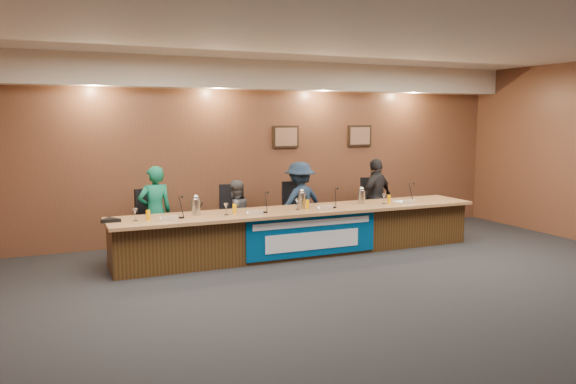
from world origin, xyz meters
name	(u,v)px	position (x,y,z in m)	size (l,w,h in m)	color
floor	(383,296)	(0.00, 0.00, 0.00)	(10.00, 10.00, 0.00)	black
ceiling	(389,32)	(0.00, 0.00, 3.20)	(10.00, 8.00, 0.04)	silver
wall_back	(265,151)	(0.00, 4.00, 1.60)	(10.00, 0.04, 3.20)	brown
soffit	(270,76)	(0.00, 3.75, 2.95)	(10.00, 0.50, 0.50)	beige
dais_body	(302,233)	(0.00, 2.40, 0.35)	(6.00, 0.80, 0.70)	#3F2811
dais_top	(303,210)	(0.00, 2.35, 0.72)	(6.10, 0.95, 0.05)	#9C6D42
banner	(313,236)	(0.00, 1.99, 0.38)	(2.20, 0.02, 0.65)	navy
banner_text_upper	(313,223)	(0.00, 1.97, 0.58)	(2.00, 0.01, 0.10)	silver
banner_text_lower	(313,241)	(0.00, 1.97, 0.30)	(1.60, 0.01, 0.28)	silver
wall_photo_left	(286,137)	(0.40, 3.97, 1.85)	(0.52, 0.04, 0.42)	black
wall_photo_right	(360,136)	(2.00, 3.97, 1.85)	(0.52, 0.04, 0.42)	black
panelist_a	(155,212)	(-2.22, 3.10, 0.73)	(0.53, 0.35, 1.46)	#0D5C43
panelist_b	(235,215)	(-0.90, 3.10, 0.59)	(0.57, 0.45, 1.18)	#47484C
panelist_c	(300,203)	(0.29, 3.10, 0.72)	(0.93, 0.54, 1.44)	#14253D
panelist_d	(376,198)	(1.86, 3.10, 0.73)	(0.85, 0.36, 1.46)	black
office_chair_a	(155,226)	(-2.22, 3.20, 0.48)	(0.48, 0.48, 0.08)	black
office_chair_b	(233,221)	(-0.90, 3.20, 0.48)	(0.48, 0.48, 0.08)	black
office_chair_c	(297,216)	(0.29, 3.20, 0.48)	(0.48, 0.48, 0.08)	black
office_chair_d	(373,210)	(1.86, 3.20, 0.48)	(0.48, 0.48, 0.08)	black
nameplate_a	(169,218)	(-2.19, 2.14, 0.80)	(0.24, 0.06, 0.09)	white
microphone_a	(181,218)	(-2.00, 2.27, 0.76)	(0.07, 0.07, 0.02)	black
juice_glass_a	(148,215)	(-2.46, 2.28, 0.82)	(0.06, 0.06, 0.15)	#FFAA00
water_glass_a	(135,215)	(-2.64, 2.32, 0.84)	(0.08, 0.08, 0.18)	silver
nameplate_b	(256,212)	(-0.91, 2.09, 0.80)	(0.24, 0.06, 0.09)	white
microphone_b	(265,212)	(-0.70, 2.22, 0.76)	(0.07, 0.07, 0.02)	black
juice_glass_b	(235,209)	(-1.16, 2.34, 0.82)	(0.06, 0.06, 0.15)	#FFAA00
water_glass_b	(226,209)	(-1.31, 2.27, 0.84)	(0.08, 0.08, 0.18)	silver
nameplate_c	(326,207)	(0.29, 2.09, 0.80)	(0.24, 0.06, 0.09)	white
microphone_c	(334,207)	(0.50, 2.22, 0.76)	(0.07, 0.07, 0.02)	black
juice_glass_c	(307,204)	(0.05, 2.30, 0.82)	(0.06, 0.06, 0.15)	#FFAA00
water_glass_c	(297,204)	(-0.13, 2.29, 0.84)	(0.08, 0.08, 0.18)	silver
nameplate_d	(408,201)	(1.86, 2.09, 0.80)	(0.24, 0.06, 0.09)	white
microphone_d	(409,201)	(2.02, 2.29, 0.76)	(0.07, 0.07, 0.02)	black
juice_glass_d	(389,199)	(1.58, 2.26, 0.82)	(0.06, 0.06, 0.15)	#FFAA00
water_glass_d	(384,199)	(1.48, 2.26, 0.84)	(0.08, 0.08, 0.18)	silver
carafe_left	(196,207)	(-1.73, 2.44, 0.87)	(0.13, 0.13, 0.24)	silver
carafe_mid	(302,201)	(0.00, 2.39, 0.88)	(0.11, 0.11, 0.26)	silver
carafe_right	(361,197)	(1.14, 2.44, 0.86)	(0.12, 0.12, 0.23)	silver
speakerphone	(110,220)	(-2.97, 2.39, 0.78)	(0.32, 0.32, 0.05)	black
paper_stack	(402,202)	(1.90, 2.33, 0.75)	(0.22, 0.30, 0.01)	white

